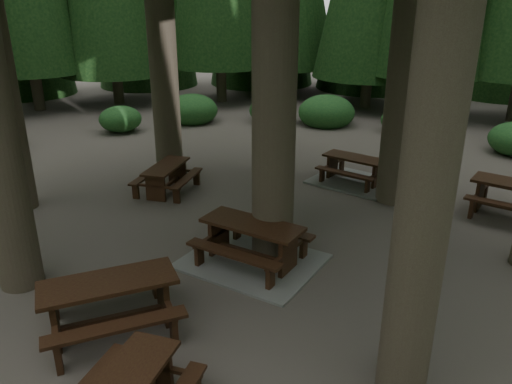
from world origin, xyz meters
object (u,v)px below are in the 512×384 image
at_px(picnic_table_a, 252,249).
at_px(picnic_table_e, 110,297).
at_px(picnic_table_b, 167,174).
at_px(picnic_table_c, 354,174).

height_order(picnic_table_a, picnic_table_e, picnic_table_e).
xyz_separation_m(picnic_table_a, picnic_table_b, (-3.84, 2.40, 0.19)).
relative_size(picnic_table_b, picnic_table_c, 0.78).
distance_m(picnic_table_a, picnic_table_e, 3.09).
relative_size(picnic_table_a, picnic_table_c, 1.07).
height_order(picnic_table_c, picnic_table_e, picnic_table_e).
xyz_separation_m(picnic_table_b, picnic_table_c, (4.30, 2.99, -0.24)).
bearing_deg(picnic_table_c, picnic_table_b, -134.72).
height_order(picnic_table_a, picnic_table_c, picnic_table_a).
distance_m(picnic_table_c, picnic_table_e, 8.43).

